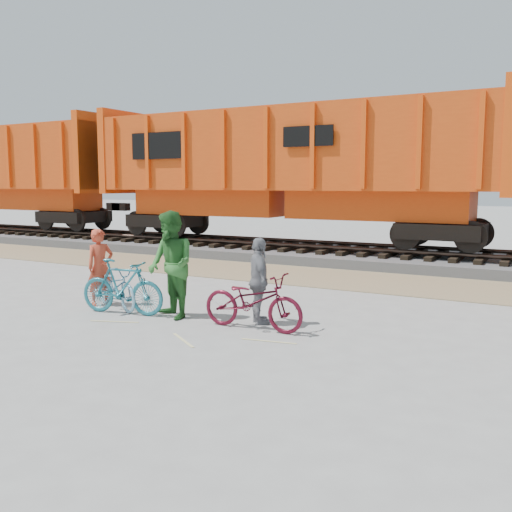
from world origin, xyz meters
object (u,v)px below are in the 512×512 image
(bicycle_blue, at_px, (116,286))
(person_man, at_px, (171,265))
(bicycle_maroon, at_px, (253,301))
(person_solo, at_px, (100,267))
(bicycle_teal, at_px, (122,287))
(person_woman, at_px, (259,281))
(hopper_car_center, at_px, (288,167))

(bicycle_blue, relative_size, person_man, 0.85)
(bicycle_maroon, distance_m, person_solo, 3.70)
(bicycle_teal, relative_size, person_solo, 1.12)
(bicycle_maroon, xyz_separation_m, person_solo, (-3.68, 0.25, 0.29))
(bicycle_teal, relative_size, person_man, 0.88)
(bicycle_blue, distance_m, bicycle_maroon, 3.18)
(person_woman, bearing_deg, bicycle_blue, 53.96)
(hopper_car_center, distance_m, bicycle_teal, 9.64)
(bicycle_maroon, distance_m, person_man, 1.78)
(bicycle_teal, height_order, person_solo, person_solo)
(bicycle_blue, distance_m, person_woman, 3.10)
(hopper_car_center, height_order, person_solo, hopper_car_center)
(person_man, bearing_deg, hopper_car_center, 130.32)
(person_solo, bearing_deg, bicycle_blue, -81.42)
(bicycle_blue, relative_size, bicycle_maroon, 0.91)
(bicycle_blue, height_order, person_woman, person_woman)
(hopper_car_center, height_order, person_woman, hopper_car_center)
(person_man, height_order, person_woman, person_man)
(bicycle_maroon, bearing_deg, bicycle_teal, 93.39)
(person_man, bearing_deg, person_woman, 41.43)
(bicycle_maroon, height_order, person_solo, person_solo)
(bicycle_maroon, distance_m, person_woman, 0.50)
(hopper_car_center, distance_m, person_man, 9.50)
(hopper_car_center, relative_size, bicycle_teal, 8.07)
(hopper_car_center, distance_m, bicycle_maroon, 10.12)
(bicycle_blue, relative_size, person_woman, 1.10)
(person_solo, bearing_deg, person_man, -77.12)
(hopper_car_center, bearing_deg, bicycle_blue, -86.40)
(hopper_car_center, distance_m, bicycle_blue, 9.29)
(bicycle_blue, xyz_separation_m, person_man, (1.47, -0.14, 0.54))
(person_solo, bearing_deg, hopper_car_center, 20.29)
(person_woman, bearing_deg, person_man, 63.03)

